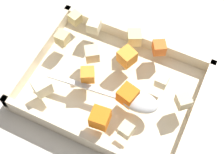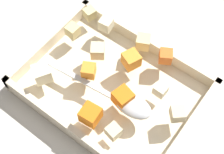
{
  "view_description": "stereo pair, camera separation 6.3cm",
  "coord_description": "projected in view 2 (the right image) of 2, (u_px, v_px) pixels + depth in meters",
  "views": [
    {
      "loc": [
        0.12,
        -0.3,
        0.6
      ],
      "look_at": [
        -0.01,
        -0.02,
        0.06
      ],
      "focal_mm": 52.83,
      "sensor_mm": 36.0,
      "label": 1
    },
    {
      "loc": [
        0.18,
        -0.27,
        0.6
      ],
      "look_at": [
        -0.01,
        -0.02,
        0.06
      ],
      "focal_mm": 52.83,
      "sensor_mm": 36.0,
      "label": 2
    }
  ],
  "objects": [
    {
      "name": "carrot_chunk_heap_top",
      "position": [
        123.0,
        98.0,
        0.6
      ],
      "size": [
        0.04,
        0.04,
        0.03
      ],
      "primitive_type": "cube",
      "rotation": [
        0.0,
        0.0,
        1.33
      ],
      "color": "orange",
      "rests_on": "baking_dish"
    },
    {
      "name": "carrot_chunk_back_center",
      "position": [
        130.0,
        59.0,
        0.64
      ],
      "size": [
        0.04,
        0.04,
        0.03
      ],
      "primitive_type": "cube",
      "rotation": [
        0.0,
        0.0,
        4.32
      ],
      "color": "orange",
      "rests_on": "baking_dish"
    },
    {
      "name": "serving_spoon",
      "position": [
        127.0,
        103.0,
        0.6
      ],
      "size": [
        0.24,
        0.05,
        0.02
      ],
      "rotation": [
        0.0,
        0.0,
        3.25
      ],
      "color": "silver",
      "rests_on": "baking_dish"
    },
    {
      "name": "potato_chunk_corner_ne",
      "position": [
        42.0,
        73.0,
        0.63
      ],
      "size": [
        0.04,
        0.04,
        0.03
      ],
      "primitive_type": "cube",
      "rotation": [
        0.0,
        0.0,
        1.04
      ],
      "color": "beige",
      "rests_on": "baking_dish"
    },
    {
      "name": "potato_chunk_rim_edge",
      "position": [
        90.0,
        13.0,
        0.7
      ],
      "size": [
        0.03,
        0.03,
        0.02
      ],
      "primitive_type": "cube",
      "rotation": [
        0.0,
        0.0,
        6.0
      ],
      "color": "#E0CC89",
      "rests_on": "baking_dish"
    },
    {
      "name": "potato_chunk_far_left",
      "position": [
        143.0,
        42.0,
        0.66
      ],
      "size": [
        0.04,
        0.04,
        0.03
      ],
      "primitive_type": "cube",
      "rotation": [
        0.0,
        0.0,
        2.03
      ],
      "color": "#E0CC89",
      "rests_on": "baking_dish"
    },
    {
      "name": "ground_plane",
      "position": [
        121.0,
        86.0,
        0.68
      ],
      "size": [
        4.0,
        4.0,
        0.0
      ],
      "primitive_type": "plane",
      "color": "beige"
    },
    {
      "name": "potato_chunk_front_center",
      "position": [
        114.0,
        131.0,
        0.57
      ],
      "size": [
        0.03,
        0.03,
        0.02
      ],
      "primitive_type": "cube",
      "rotation": [
        0.0,
        0.0,
        2.95
      ],
      "color": "beige",
      "rests_on": "baking_dish"
    },
    {
      "name": "carrot_chunk_center",
      "position": [
        90.0,
        115.0,
        0.58
      ],
      "size": [
        0.04,
        0.04,
        0.03
      ],
      "primitive_type": "cube",
      "rotation": [
        0.0,
        0.0,
        4.81
      ],
      "color": "orange",
      "rests_on": "baking_dish"
    },
    {
      "name": "potato_chunk_corner_se",
      "position": [
        98.0,
        51.0,
        0.65
      ],
      "size": [
        0.04,
        0.04,
        0.03
      ],
      "primitive_type": "cube",
      "rotation": [
        0.0,
        0.0,
        2.19
      ],
      "color": "beige",
      "rests_on": "baking_dish"
    },
    {
      "name": "potato_chunk_far_right",
      "position": [
        161.0,
        90.0,
        0.61
      ],
      "size": [
        0.02,
        0.02,
        0.02
      ],
      "primitive_type": "cube",
      "rotation": [
        0.0,
        0.0,
        6.25
      ],
      "color": "beige",
      "rests_on": "baking_dish"
    },
    {
      "name": "baking_dish",
      "position": [
        112.0,
        87.0,
        0.66
      ],
      "size": [
        0.35,
        0.26,
        0.05
      ],
      "color": "beige",
      "rests_on": "ground_plane"
    },
    {
      "name": "carrot_chunk_corner_sw",
      "position": [
        89.0,
        71.0,
        0.63
      ],
      "size": [
        0.03,
        0.03,
        0.03
      ],
      "primitive_type": "cube",
      "rotation": [
        0.0,
        0.0,
        5.2
      ],
      "color": "orange",
      "rests_on": "baking_dish"
    },
    {
      "name": "potato_chunk_mid_right",
      "position": [
        106.0,
        24.0,
        0.69
      ],
      "size": [
        0.03,
        0.03,
        0.03
      ],
      "primitive_type": "cube",
      "rotation": [
        0.0,
        0.0,
        1.7
      ],
      "color": "beige",
      "rests_on": "baking_dish"
    },
    {
      "name": "carrot_chunk_near_spoon",
      "position": [
        166.0,
        56.0,
        0.65
      ],
      "size": [
        0.03,
        0.03,
        0.03
      ],
      "primitive_type": "cube",
      "rotation": [
        0.0,
        0.0,
        0.53
      ],
      "color": "orange",
      "rests_on": "baking_dish"
    },
    {
      "name": "potato_chunk_under_handle",
      "position": [
        73.0,
        30.0,
        0.68
      ],
      "size": [
        0.02,
        0.02,
        0.02
      ],
      "primitive_type": "cube",
      "rotation": [
        0.0,
        0.0,
        4.68
      ],
      "color": "#E0CC89",
      "rests_on": "baking_dish"
    },
    {
      "name": "potato_chunk_near_left",
      "position": [
        178.0,
        114.0,
        0.59
      ],
      "size": [
        0.04,
        0.04,
        0.02
      ],
      "primitive_type": "cube",
      "rotation": [
        0.0,
        0.0,
        3.87
      ],
      "color": "beige",
      "rests_on": "baking_dish"
    }
  ]
}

